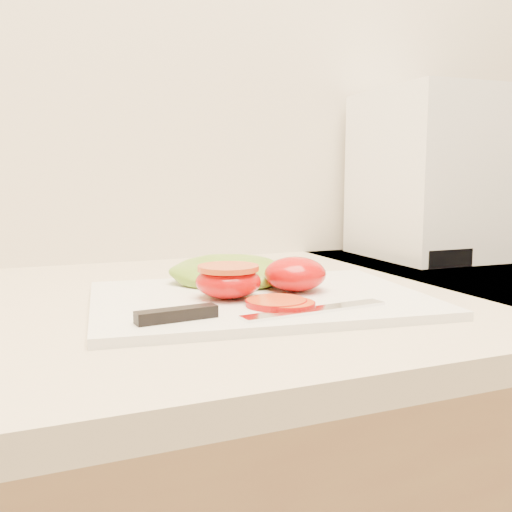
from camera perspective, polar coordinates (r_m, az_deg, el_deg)
name	(u,v)px	position (r m, az deg, el deg)	size (l,w,h in m)	color
cutting_board	(259,299)	(0.67, 0.33, -4.35)	(0.38, 0.28, 0.01)	white
tomato_half_dome	(295,274)	(0.69, 3.94, -1.79)	(0.08, 0.08, 0.04)	red
tomato_half_cut	(228,280)	(0.65, -2.79, -2.41)	(0.08, 0.08, 0.04)	red
tomato_slice_0	(276,302)	(0.61, 2.04, -4.67)	(0.06, 0.06, 0.01)	#CF5625
tomato_slice_1	(288,304)	(0.61, 3.22, -4.85)	(0.06, 0.06, 0.01)	#CF5625
lettuce_leaf_0	(231,272)	(0.74, -2.51, -1.62)	(0.16, 0.11, 0.03)	olive
knife	(233,313)	(0.57, -2.28, -5.67)	(0.27, 0.05, 0.01)	silver
appliance	(427,175)	(1.09, 16.75, 7.76)	(0.20, 0.25, 0.30)	white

